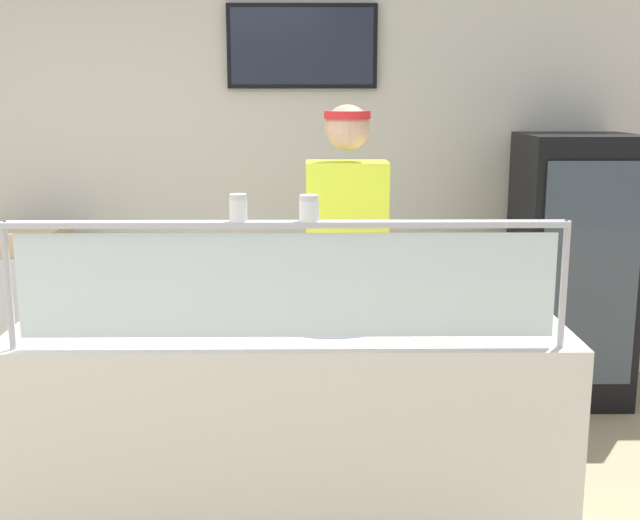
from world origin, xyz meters
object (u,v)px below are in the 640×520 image
(parmesan_shaker, at_px, (238,210))
(pizza_server, at_px, (340,311))
(pizza_box_stack, at_px, (24,239))
(pizza_tray, at_px, (331,315))
(worker_figure, at_px, (347,266))
(pepper_flake_shaker, at_px, (309,210))
(drink_fridge, at_px, (572,269))

(parmesan_shaker, bearing_deg, pizza_server, 43.18)
(pizza_server, xyz_separation_m, pizza_box_stack, (-1.77, 1.59, -0.01))
(parmesan_shaker, distance_m, pizza_box_stack, 2.42)
(pizza_tray, bearing_deg, worker_figure, 82.35)
(pizza_tray, bearing_deg, pizza_server, -29.47)
(pepper_flake_shaker, distance_m, drink_fridge, 2.58)
(pizza_server, bearing_deg, pepper_flake_shaker, -97.11)
(pizza_server, distance_m, parmesan_shaker, 0.66)
(drink_fridge, bearing_deg, parmesan_shaker, -132.29)
(pizza_server, bearing_deg, parmesan_shaker, -124.32)
(pizza_tray, distance_m, worker_figure, 0.73)
(pizza_server, xyz_separation_m, pepper_flake_shaker, (-0.12, -0.33, 0.44))
(worker_figure, distance_m, pizza_box_stack, 2.01)
(pepper_flake_shaker, height_order, pizza_box_stack, pepper_flake_shaker)
(pizza_box_stack, bearing_deg, pizza_server, -41.93)
(pepper_flake_shaker, relative_size, pizza_box_stack, 0.19)
(worker_figure, bearing_deg, drink_fridge, 33.02)
(worker_figure, bearing_deg, pepper_flake_shaker, -99.50)
(pizza_tray, relative_size, pizza_box_stack, 1.13)
(drink_fridge, relative_size, pizza_box_stack, 3.49)
(pizza_server, xyz_separation_m, parmesan_shaker, (-0.35, -0.33, 0.44))
(pizza_tray, height_order, pepper_flake_shaker, pepper_flake_shaker)
(parmesan_shaker, bearing_deg, pizza_tray, 47.88)
(pepper_flake_shaker, bearing_deg, pizza_tray, 76.77)
(pepper_flake_shaker, bearing_deg, worker_figure, 80.50)
(pizza_tray, bearing_deg, parmesan_shaker, -132.12)
(parmesan_shaker, xyz_separation_m, pepper_flake_shaker, (0.23, -0.00, -0.00))
(pepper_flake_shaker, height_order, worker_figure, worker_figure)
(pizza_server, height_order, parmesan_shaker, parmesan_shaker)
(pizza_tray, distance_m, pizza_server, 0.05)
(worker_figure, relative_size, drink_fridge, 1.11)
(parmesan_shaker, height_order, pizza_box_stack, parmesan_shaker)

